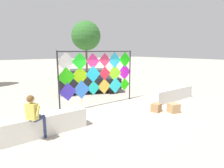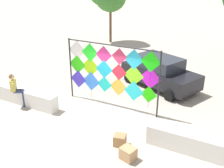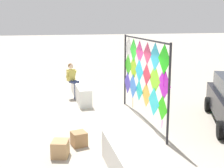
{
  "view_description": "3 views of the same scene",
  "coord_description": "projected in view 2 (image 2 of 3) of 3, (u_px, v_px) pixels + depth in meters",
  "views": [
    {
      "loc": [
        -5.39,
        -6.55,
        2.92
      ],
      "look_at": [
        0.12,
        0.77,
        1.23
      ],
      "focal_mm": 29.0,
      "sensor_mm": 36.0,
      "label": 1
    },
    {
      "loc": [
        4.83,
        -8.21,
        5.79
      ],
      "look_at": [
        0.14,
        0.61,
        1.47
      ],
      "focal_mm": 42.42,
      "sensor_mm": 36.0,
      "label": 2
    },
    {
      "loc": [
        9.53,
        -2.11,
        3.56
      ],
      "look_at": [
        0.22,
        0.13,
        1.5
      ],
      "focal_mm": 48.68,
      "sensor_mm": 36.0,
      "label": 3
    }
  ],
  "objects": [
    {
      "name": "cardboard_box_large",
      "position": [
        128.0,
        153.0,
        8.73
      ],
      "size": [
        0.57,
        0.53,
        0.43
      ],
      "primitive_type": "cube",
      "rotation": [
        0.0,
        0.0,
        -0.28
      ],
      "color": "tan",
      "rests_on": "ground"
    },
    {
      "name": "parked_car",
      "position": [
        159.0,
        72.0,
        13.98
      ],
      "size": [
        4.58,
        3.32,
        1.63
      ],
      "color": "black",
      "rests_on": "ground"
    },
    {
      "name": "plaza_ledge_right",
      "position": [
        194.0,
        144.0,
        8.95
      ],
      "size": [
        3.27,
        0.51,
        0.73
      ],
      "primitive_type": "cube",
      "color": "silver",
      "rests_on": "ground"
    },
    {
      "name": "plaza_ledge_left",
      "position": [
        27.0,
        97.0,
        12.24
      ],
      "size": [
        3.27,
        0.51,
        0.73
      ],
      "primitive_type": "cube",
      "color": "silver",
      "rests_on": "ground"
    },
    {
      "name": "kite_display_rack",
      "position": [
        111.0,
        70.0,
        11.56
      ],
      "size": [
        4.52,
        0.09,
        2.93
      ],
      "color": "#232328",
      "rests_on": "ground"
    },
    {
      "name": "seated_vendor",
      "position": [
        16.0,
        88.0,
        11.86
      ],
      "size": [
        0.76,
        0.68,
        1.58
      ],
      "color": "navy",
      "rests_on": "ground"
    },
    {
      "name": "ground",
      "position": [
        102.0,
        121.0,
        11.03
      ],
      "size": [
        120.0,
        120.0,
        0.0
      ],
      "primitive_type": "plane",
      "color": "#ADA393"
    },
    {
      "name": "cardboard_box_small",
      "position": [
        120.0,
        140.0,
        9.45
      ],
      "size": [
        0.49,
        0.48,
        0.41
      ],
      "primitive_type": "cube",
      "rotation": [
        0.0,
        0.0,
        0.23
      ],
      "color": "#9E754C",
      "rests_on": "ground"
    }
  ]
}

